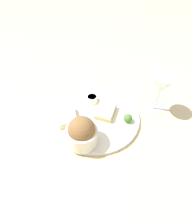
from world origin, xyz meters
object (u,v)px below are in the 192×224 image
salad_bowl (82,133)px  fork (32,103)px  cheese_toast_far (67,117)px  wine_glass (162,86)px  sauce_ramekin (92,99)px  cheese_toast_near (105,111)px

salad_bowl → fork: size_ratio=0.67×
cheese_toast_far → fork: cheese_toast_far is taller
wine_glass → fork: wine_glass is taller
wine_glass → fork: 0.53m
salad_bowl → sauce_ramekin: size_ratio=2.39×
sauce_ramekin → cheese_toast_far: size_ratio=0.45×
salad_bowl → cheese_toast_far: salad_bowl is taller
cheese_toast_far → wine_glass: wine_glass is taller
salad_bowl → wine_glass: (0.15, -0.29, 0.06)m
sauce_ramekin → cheese_toast_near: sauce_ramekin is taller
salad_bowl → cheese_toast_near: salad_bowl is taller
cheese_toast_near → fork: bearing=74.7°
cheese_toast_far → fork: size_ratio=0.63×
salad_bowl → wine_glass: bearing=-62.2°
salad_bowl → sauce_ramekin: bearing=-11.2°
cheese_toast_near → fork: size_ratio=0.67×
cheese_toast_near → fork: 0.32m
sauce_ramekin → wine_glass: (-0.04, -0.26, 0.09)m
salad_bowl → cheese_toast_far: bearing=29.7°
salad_bowl → sauce_ramekin: salad_bowl is taller
cheese_toast_near → wine_glass: 0.23m
cheese_toast_near → wine_glass: bearing=-81.9°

